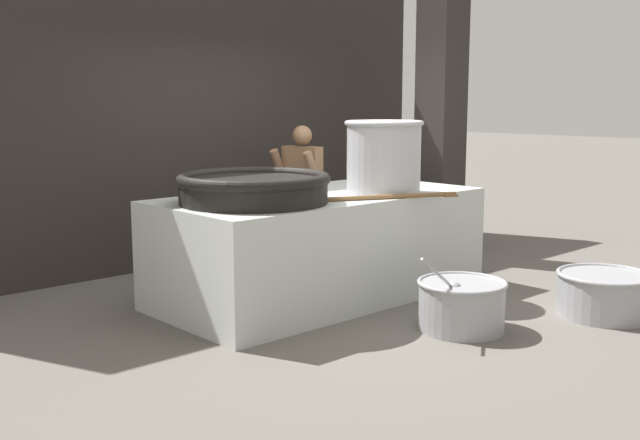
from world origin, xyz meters
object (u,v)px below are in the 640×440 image
cook (302,191)px  prep_bowl_meat (605,292)px  prep_bowl_vegetables (461,303)px  giant_wok_near (253,187)px  stock_pot (384,156)px

cook → prep_bowl_meat: 3.26m
cook → prep_bowl_vegetables: 2.71m
cook → prep_bowl_vegetables: (-0.60, -2.57, -0.60)m
giant_wok_near → cook: bearing=36.6°
giant_wok_near → prep_bowl_meat: giant_wok_near is taller
stock_pot → prep_bowl_vegetables: 1.61m
giant_wok_near → prep_bowl_vegetables: size_ratio=1.39×
stock_pot → cook: (0.26, 1.41, -0.47)m
stock_pot → cook: size_ratio=0.47×
stock_pot → cook: bearing=79.8°
cook → prep_bowl_meat: size_ratio=1.92×
giant_wok_near → prep_bowl_vegetables: 1.91m
prep_bowl_vegetables → cook: bearing=76.8°
stock_pot → prep_bowl_meat: (0.84, -1.73, -1.08)m
stock_pot → prep_bowl_vegetables: size_ratio=0.78×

